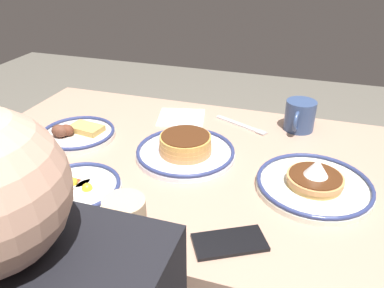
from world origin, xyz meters
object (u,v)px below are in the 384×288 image
Objects in this scene: plate_near_main at (314,183)px; plate_center_pancakes at (185,149)px; fork_near at (241,125)px; coffee_mug at (300,115)px; cell_phone at (229,242)px; paper_napkin at (181,117)px; plate_far_side at (78,188)px; plate_far_companion at (77,133)px.

plate_near_main is 1.01× the size of plate_center_pancakes.
plate_near_main reaches higher than fork_near.
cell_phone is (0.09, 0.56, -0.04)m from coffee_mug.
plate_center_pancakes is 0.25m from paper_napkin.
plate_far_companion is at bearing -56.88° from plate_far_side.
plate_near_main is at bearing 170.96° from plate_center_pancakes.
plate_far_companion is 1.23× the size of fork_near.
plate_near_main is 1.24× the size of plate_far_companion.
plate_center_pancakes is 1.82× the size of paper_napkin.
plate_center_pancakes reaches higher than cell_phone.
plate_near_main is 1.84× the size of paper_napkin.
plate_far_companion is 0.34m from paper_napkin.
coffee_mug is 0.83× the size of paper_napkin.
paper_napkin is (0.38, 0.03, -0.05)m from coffee_mug.
plate_far_side is 1.43× the size of cell_phone.
plate_far_companion is 1.54× the size of cell_phone.
plate_far_side is 0.56m from fork_near.
plate_center_pancakes is 1.90× the size of cell_phone.
plate_far_side is (0.19, 0.24, -0.01)m from plate_center_pancakes.
paper_napkin is (0.09, -0.23, -0.02)m from plate_center_pancakes.
plate_near_main is 2.21× the size of coffee_mug.
plate_center_pancakes reaches higher than fork_near.
cell_phone is at bearing 80.87° from coffee_mug.
plate_near_main is at bearing 129.10° from fork_near.
fork_near is at bearing -122.08° from plate_far_side.
plate_far_side is at bearing 51.53° from plate_center_pancakes.
paper_napkin is at bearing -68.03° from plate_center_pancakes.
cell_phone is 0.54m from fork_near.
plate_far_companion is 0.51m from fork_near.
cell_phone is 0.60m from paper_napkin.
coffee_mug reaches higher than cell_phone.
fork_near is (-0.45, -0.23, -0.01)m from plate_far_companion.
plate_center_pancakes is 2.19× the size of coffee_mug.
cell_phone is 0.80× the size of fork_near.
plate_far_side reaches higher than paper_napkin.
plate_far_companion is 1.48× the size of paper_napkin.
plate_near_main is 0.35m from plate_center_pancakes.
coffee_mug is 0.87× the size of cell_phone.
plate_far_companion is 0.29m from plate_far_side.
plate_far_side is 1.14× the size of fork_near.
plate_center_pancakes is at bearing 179.52° from plate_far_companion.
paper_napkin is (-0.10, -0.47, -0.01)m from plate_far_side.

